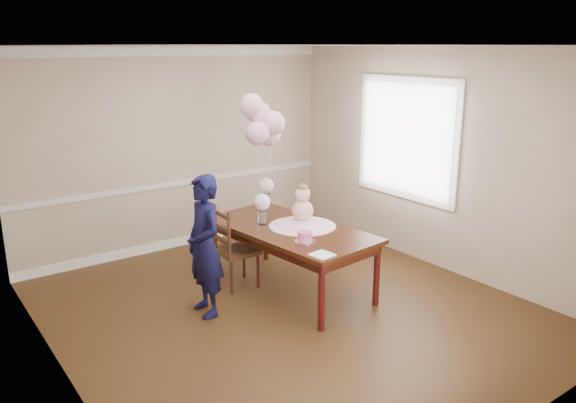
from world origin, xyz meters
The scene contains 52 objects.
floor centered at (0.00, 0.00, 0.00)m, with size 4.50×5.00×0.00m, color black.
ceiling centered at (0.00, 0.00, 2.70)m, with size 4.50×5.00×0.02m, color white.
wall_back centered at (0.00, 2.50, 1.35)m, with size 4.50×0.02×2.70m, color tan.
wall_front centered at (0.00, -2.50, 1.35)m, with size 4.50×0.02×2.70m, color tan.
wall_left centered at (-2.25, 0.00, 1.35)m, with size 0.02×5.00×2.70m, color tan.
wall_right centered at (2.25, 0.00, 1.35)m, with size 0.02×5.00×2.70m, color tan.
chair_rail_trim centered at (0.00, 2.49, 0.90)m, with size 4.50×0.02×0.07m, color silver.
crown_molding centered at (0.00, 2.49, 2.63)m, with size 4.50×0.02×0.12m, color silver.
baseboard_trim centered at (0.00, 2.49, 0.06)m, with size 4.50×0.02×0.12m, color white.
window_frame centered at (2.23, 0.50, 1.55)m, with size 0.02×1.66×1.56m, color silver.
window_blinds centered at (2.21, 0.50, 1.55)m, with size 0.01×1.50×1.40m, color silver.
dining_table_top centered at (0.31, 0.42, 0.72)m, with size 1.00×1.99×0.05m, color black.
table_apron centered at (0.31, 0.42, 0.65)m, with size 0.90×1.89×0.10m, color black.
table_leg_fl centered at (-0.01, -0.54, 0.35)m, with size 0.07×0.07×0.70m, color black.
table_leg_fr centered at (0.82, -0.45, 0.35)m, with size 0.07×0.07×0.70m, color black.
table_leg_bl centered at (-0.20, 1.28, 0.35)m, with size 0.07×0.07×0.70m, color black.
table_leg_br centered at (0.63, 1.37, 0.35)m, with size 0.07×0.07×0.70m, color black.
baby_skirt centered at (0.46, 0.38, 0.80)m, with size 0.76×0.76×0.10m, color #FBB9D4.
baby_torso centered at (0.46, 0.38, 0.93)m, with size 0.24×0.24×0.24m, color pink.
baby_head centered at (0.46, 0.38, 1.11)m, with size 0.17×0.17×0.17m, color beige.
baby_hair centered at (0.46, 0.38, 1.17)m, with size 0.12×0.12×0.12m, color brown.
cake_platter centered at (0.16, -0.05, 0.75)m, with size 0.22×0.22×0.01m, color silver.
birthday_cake centered at (0.16, -0.05, 0.80)m, with size 0.15×0.15×0.10m, color #E6488E.
cake_flower_a centered at (0.16, -0.05, 0.87)m, with size 0.03×0.03×0.03m, color silver.
cake_flower_b centered at (0.19, -0.03, 0.87)m, with size 0.03×0.03×0.03m, color white.
rose_vase_near centered at (0.13, 0.70, 0.83)m, with size 0.10×0.10×0.16m, color white.
roses_near centered at (0.13, 0.70, 1.01)m, with size 0.19×0.19×0.19m, color #FBD2E2.
rose_vase_far centered at (0.60, 1.30, 0.83)m, with size 0.10×0.10×0.16m, color white.
roses_far centered at (0.60, 1.30, 1.01)m, with size 0.19×0.19×0.19m, color #F6CED6.
napkin centered at (0.05, -0.46, 0.75)m, with size 0.20×0.20×0.01m, color white.
balloon_weight centered at (0.35, 0.97, 0.76)m, with size 0.04×0.04×0.02m, color silver.
balloon_a centered at (0.25, 0.96, 1.74)m, with size 0.28×0.28×0.28m, color #D99ABA.
balloon_b centered at (0.45, 0.93, 1.84)m, with size 0.28×0.28×0.28m, color #E19FB0.
balloon_c centered at (0.36, 1.07, 1.94)m, with size 0.28×0.28×0.28m, color #E19FAD.
balloon_d centered at (0.26, 1.08, 2.04)m, with size 0.28×0.28×0.28m, color #DE9DA9.
balloon_e centered at (0.49, 1.07, 1.69)m, with size 0.28×0.28×0.28m, color #E7A4B0.
balloon_ribbon_a centered at (0.30, 0.97, 1.17)m, with size 0.00×0.00×0.84m, color white.
balloon_ribbon_b centered at (0.40, 0.95, 1.22)m, with size 0.00×0.00×0.94m, color white.
balloon_ribbon_c centered at (0.36, 1.02, 1.27)m, with size 0.00×0.00×1.04m, color silver.
balloon_ribbon_d centered at (0.30, 1.03, 1.32)m, with size 0.00×0.00×1.13m, color white.
balloon_ribbon_e centered at (0.42, 1.02, 1.15)m, with size 0.00×0.00×0.79m, color white.
dining_chair_seat centered at (-0.10, 0.86, 0.43)m, with size 0.42×0.42×0.05m, color #3E2211.
chair_leg_fl centered at (-0.28, 0.70, 0.20)m, with size 0.04×0.04×0.41m, color #33190D.
chair_leg_fr centered at (0.06, 0.68, 0.20)m, with size 0.04×0.04×0.41m, color #38120F.
chair_leg_bl centered at (-0.26, 1.04, 0.20)m, with size 0.04×0.04×0.41m, color #3C1410.
chair_leg_br centered at (0.08, 1.02, 0.20)m, with size 0.04×0.04×0.41m, color #39150F.
chair_back_post_l centered at (-0.30, 0.70, 0.70)m, with size 0.04×0.04×0.53m, color #371F0F.
chair_back_post_r centered at (-0.28, 1.04, 0.70)m, with size 0.04×0.04×0.53m, color #39200F.
chair_slat_low centered at (-0.29, 0.87, 0.59)m, with size 0.03×0.38×0.05m, color #361B0E.
chair_slat_mid centered at (-0.29, 0.87, 0.74)m, with size 0.03×0.38×0.05m, color #33180E.
chair_slat_top centered at (-0.29, 0.87, 0.89)m, with size 0.03×0.38×0.05m, color black.
woman centered at (-0.73, 0.46, 0.74)m, with size 0.54×0.36×1.48m, color black.
Camera 1 is at (-3.20, -4.37, 2.69)m, focal length 35.00 mm.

